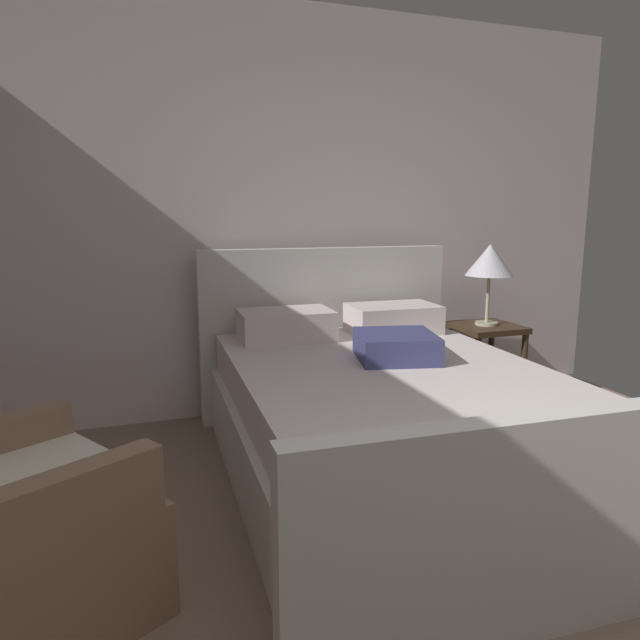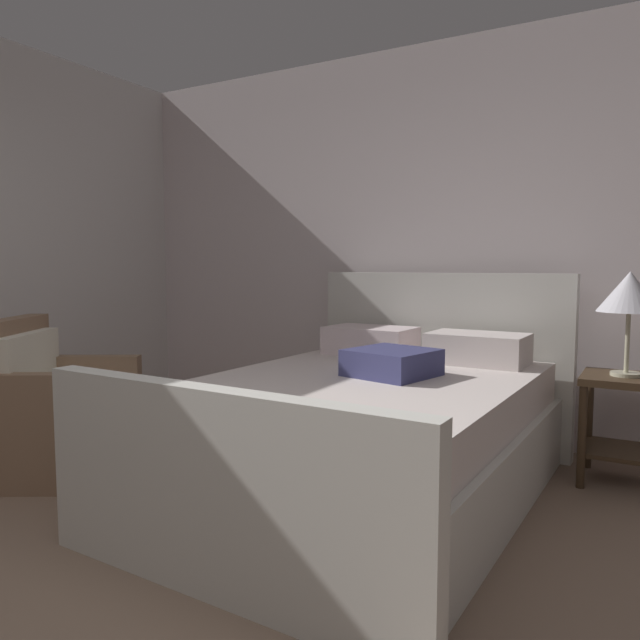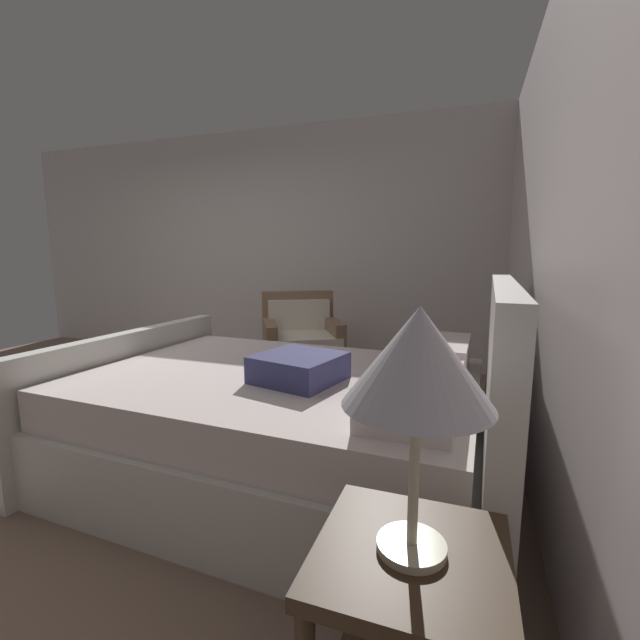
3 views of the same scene
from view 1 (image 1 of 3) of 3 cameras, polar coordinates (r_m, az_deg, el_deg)
The scene contains 5 objects.
wall_back at distance 4.04m, azimuth -3.12°, elevation 10.40°, with size 5.09×0.12×2.73m, color silver.
bed at distance 3.02m, azimuth 6.68°, elevation -9.53°, with size 1.79×2.41×1.15m.
nightstand_right at distance 4.27m, azimuth 16.09°, elevation -3.05°, with size 0.44×0.44×0.60m.
table_lamp_right at distance 4.16m, azimuth 16.55°, elevation 5.61°, with size 0.33×0.33×0.57m.
armchair at distance 2.25m, azimuth -28.86°, elevation -18.28°, with size 0.99×0.99×0.90m.
Camera 1 is at (-1.11, -0.69, 1.39)m, focal length 32.14 mm.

